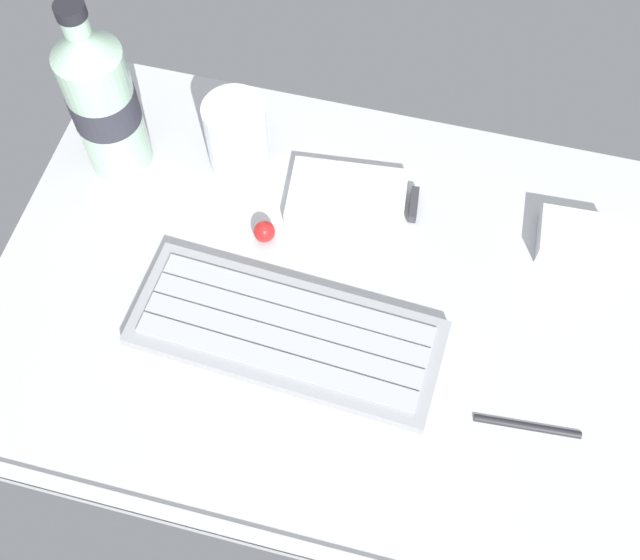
% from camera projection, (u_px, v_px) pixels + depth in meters
% --- Properties ---
extents(ground_plane, '(0.64, 0.48, 0.03)m').
position_uv_depth(ground_plane, '(319.00, 301.00, 0.77)').
color(ground_plane, '#B7BABC').
extents(keyboard, '(0.30, 0.13, 0.02)m').
position_uv_depth(keyboard, '(287.00, 333.00, 0.74)').
color(keyboard, '#93969B').
rests_on(keyboard, ground_plane).
extents(handheld_device, '(0.13, 0.09, 0.02)m').
position_uv_depth(handheld_device, '(353.00, 197.00, 0.81)').
color(handheld_device, silver).
rests_on(handheld_device, ground_plane).
extents(juice_cup, '(0.06, 0.06, 0.09)m').
position_uv_depth(juice_cup, '(237.00, 138.00, 0.81)').
color(juice_cup, silver).
rests_on(juice_cup, ground_plane).
extents(water_bottle, '(0.07, 0.07, 0.21)m').
position_uv_depth(water_bottle, '(102.00, 100.00, 0.77)').
color(water_bottle, '#9EC1A8').
rests_on(water_bottle, ground_plane).
extents(charger_block, '(0.07, 0.06, 0.02)m').
position_uv_depth(charger_block, '(574.00, 239.00, 0.78)').
color(charger_block, silver).
rests_on(charger_block, ground_plane).
extents(trackball_mouse, '(0.02, 0.02, 0.02)m').
position_uv_depth(trackball_mouse, '(264.00, 232.00, 0.79)').
color(trackball_mouse, red).
rests_on(trackball_mouse, ground_plane).
extents(stylus_pen, '(0.10, 0.01, 0.01)m').
position_uv_depth(stylus_pen, '(528.00, 425.00, 0.70)').
color(stylus_pen, '#26262B').
rests_on(stylus_pen, ground_plane).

